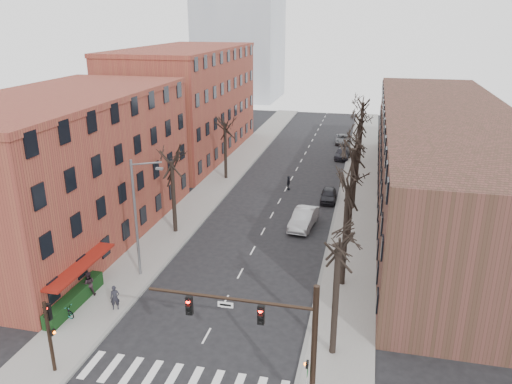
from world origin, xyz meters
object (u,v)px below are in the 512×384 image
Objects in this scene: bicycle at (64,310)px; parked_car_mid at (343,154)px; parked_car_near at (328,195)px; pedestrian_a at (115,298)px; silver_sedan at (304,219)px.

parked_car_mid is at bearing -4.00° from bicycle.
parked_car_near is 29.32m from bicycle.
pedestrian_a is at bearing -45.94° from bicycle.
bicycle is at bearing -120.87° from parked_car_near.
pedestrian_a reaches higher than parked_car_near.
silver_sedan reaches higher than parked_car_near.
parked_car_near is 2.30× the size of bicycle.
parked_car_mid is 45.24m from bicycle.
pedestrian_a is 3.21m from bicycle.
pedestrian_a reaches higher than silver_sedan.
silver_sedan is 3.01× the size of bicycle.
parked_car_near is 0.86× the size of parked_car_mid.
parked_car_mid is 2.70× the size of pedestrian_a.
bicycle is (-12.86, -18.11, -0.25)m from silver_sedan.
parked_car_near is 2.33× the size of pedestrian_a.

